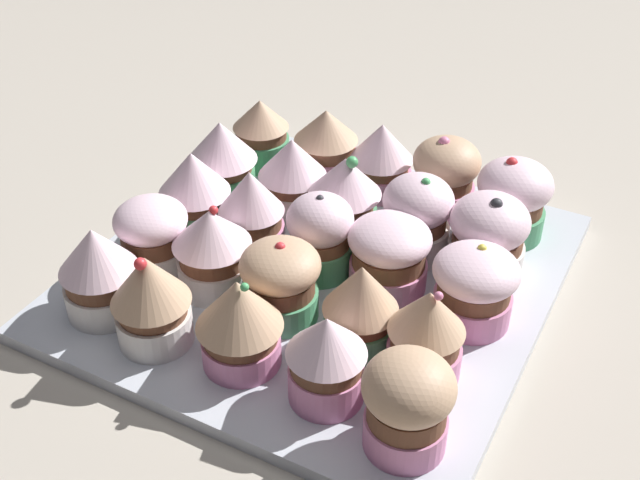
# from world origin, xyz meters

# --- Properties ---
(ground_plane) EXTENTS (1.80, 1.80, 0.03)m
(ground_plane) POSITION_xyz_m (0.00, 0.00, -0.01)
(ground_plane) COLOR #B2A899
(baking_tray) EXTENTS (0.36, 0.36, 0.01)m
(baking_tray) POSITION_xyz_m (0.00, 0.00, 0.01)
(baking_tray) COLOR silver
(baking_tray) RESTS_ON ground_plane
(cupcake_0) EXTENTS (0.06, 0.06, 0.07)m
(cupcake_0) POSITION_xyz_m (-0.12, -0.12, 0.05)
(cupcake_0) COLOR #4C9E6B
(cupcake_0) RESTS_ON baking_tray
(cupcake_1) EXTENTS (0.06, 0.06, 0.07)m
(cupcake_1) POSITION_xyz_m (-0.06, -0.13, 0.05)
(cupcake_1) COLOR pink
(cupcake_1) RESTS_ON baking_tray
(cupcake_2) EXTENTS (0.06, 0.06, 0.07)m
(cupcake_2) POSITION_xyz_m (0.01, -0.13, 0.05)
(cupcake_2) COLOR pink
(cupcake_2) RESTS_ON baking_tray
(cupcake_3) EXTENTS (0.06, 0.06, 0.07)m
(cupcake_3) POSITION_xyz_m (0.06, -0.13, 0.05)
(cupcake_3) COLOR pink
(cupcake_3) RESTS_ON baking_tray
(cupcake_4) EXTENTS (0.05, 0.05, 0.07)m
(cupcake_4) POSITION_xyz_m (0.13, -0.12, 0.05)
(cupcake_4) COLOR #4C9E6B
(cupcake_4) RESTS_ON baking_tray
(cupcake_5) EXTENTS (0.06, 0.06, 0.07)m
(cupcake_5) POSITION_xyz_m (-0.12, -0.06, 0.05)
(cupcake_5) COLOR white
(cupcake_5) RESTS_ON baking_tray
(cupcake_6) EXTENTS (0.06, 0.06, 0.08)m
(cupcake_6) POSITION_xyz_m (-0.06, -0.06, 0.05)
(cupcake_6) COLOR white
(cupcake_6) RESTS_ON baking_tray
(cupcake_7) EXTENTS (0.06, 0.06, 0.08)m
(cupcake_7) POSITION_xyz_m (0.01, -0.06, 0.05)
(cupcake_7) COLOR #4C9E6B
(cupcake_7) RESTS_ON baking_tray
(cupcake_8) EXTENTS (0.06, 0.06, 0.07)m
(cupcake_8) POSITION_xyz_m (0.06, -0.07, 0.05)
(cupcake_8) COLOR white
(cupcake_8) RESTS_ON baking_tray
(cupcake_9) EXTENTS (0.06, 0.06, 0.08)m
(cupcake_9) POSITION_xyz_m (0.13, -0.06, 0.05)
(cupcake_9) COLOR #4C9E6B
(cupcake_9) RESTS_ON baking_tray
(cupcake_10) EXTENTS (0.06, 0.06, 0.07)m
(cupcake_10) POSITION_xyz_m (-0.13, -0.00, 0.05)
(cupcake_10) COLOR pink
(cupcake_10) RESTS_ON baking_tray
(cupcake_11) EXTENTS (0.07, 0.07, 0.06)m
(cupcake_11) POSITION_xyz_m (-0.06, -0.01, 0.04)
(cupcake_11) COLOR pink
(cupcake_11) RESTS_ON baking_tray
(cupcake_12) EXTENTS (0.05, 0.05, 0.07)m
(cupcake_12) POSITION_xyz_m (0.00, -0.00, 0.05)
(cupcake_12) COLOR #4C9E6B
(cupcake_12) RESTS_ON baking_tray
(cupcake_13) EXTENTS (0.06, 0.06, 0.08)m
(cupcake_13) POSITION_xyz_m (0.06, 0.00, 0.05)
(cupcake_13) COLOR pink
(cupcake_13) RESTS_ON baking_tray
(cupcake_14) EXTENTS (0.06, 0.06, 0.08)m
(cupcake_14) POSITION_xyz_m (0.12, -0.00, 0.05)
(cupcake_14) COLOR #4C9E6B
(cupcake_14) RESTS_ON baking_tray
(cupcake_15) EXTENTS (0.05, 0.05, 0.08)m
(cupcake_15) POSITION_xyz_m (-0.12, 0.07, 0.05)
(cupcake_15) COLOR pink
(cupcake_15) RESTS_ON baking_tray
(cupcake_16) EXTENTS (0.06, 0.06, 0.07)m
(cupcake_16) POSITION_xyz_m (-0.07, 0.07, 0.05)
(cupcake_16) COLOR #4C9E6B
(cupcake_16) RESTS_ON baking_tray
(cupcake_17) EXTENTS (0.06, 0.06, 0.07)m
(cupcake_17) POSITION_xyz_m (0.00, 0.06, 0.05)
(cupcake_17) COLOR #4C9E6B
(cupcake_17) RESTS_ON baking_tray
(cupcake_18) EXTENTS (0.06, 0.06, 0.08)m
(cupcake_18) POSITION_xyz_m (0.06, 0.06, 0.05)
(cupcake_18) COLOR white
(cupcake_18) RESTS_ON baking_tray
(cupcake_19) EXTENTS (0.06, 0.06, 0.06)m
(cupcake_19) POSITION_xyz_m (0.12, 0.06, 0.05)
(cupcake_19) COLOR white
(cupcake_19) RESTS_ON baking_tray
(cupcake_20) EXTENTS (0.06, 0.06, 0.07)m
(cupcake_20) POSITION_xyz_m (-0.13, 0.13, 0.05)
(cupcake_20) COLOR pink
(cupcake_20) RESTS_ON baking_tray
(cupcake_21) EXTENTS (0.05, 0.05, 0.07)m
(cupcake_21) POSITION_xyz_m (-0.07, 0.12, 0.05)
(cupcake_21) COLOR pink
(cupcake_21) RESTS_ON baking_tray
(cupcake_22) EXTENTS (0.06, 0.06, 0.08)m
(cupcake_22) POSITION_xyz_m (-0.00, 0.12, 0.05)
(cupcake_22) COLOR pink
(cupcake_22) RESTS_ON baking_tray
(cupcake_23) EXTENTS (0.06, 0.06, 0.08)m
(cupcake_23) POSITION_xyz_m (0.07, 0.13, 0.05)
(cupcake_23) COLOR white
(cupcake_23) RESTS_ON baking_tray
(cupcake_24) EXTENTS (0.06, 0.06, 0.08)m
(cupcake_24) POSITION_xyz_m (0.12, 0.12, 0.05)
(cupcake_24) COLOR white
(cupcake_24) RESTS_ON baking_tray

